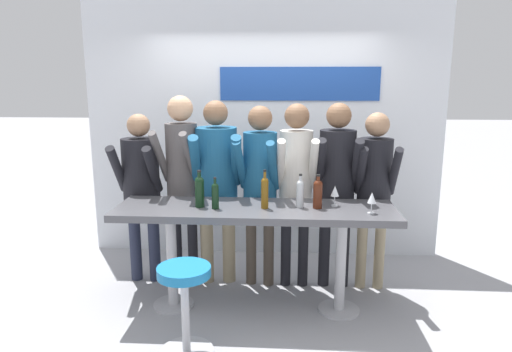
# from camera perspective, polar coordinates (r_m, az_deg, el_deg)

# --- Properties ---
(ground_plane) EXTENTS (40.00, 40.00, 0.00)m
(ground_plane) POSITION_cam_1_polar(r_m,az_deg,el_deg) (4.22, -0.09, -16.18)
(ground_plane) COLOR #9E9EA3
(back_wall) EXTENTS (3.98, 0.12, 2.86)m
(back_wall) POSITION_cam_1_polar(r_m,az_deg,el_deg) (5.16, 0.99, 5.79)
(back_wall) COLOR silver
(back_wall) RESTS_ON ground_plane
(tasting_table) EXTENTS (2.38, 0.64, 0.93)m
(tasting_table) POSITION_cam_1_polar(r_m,az_deg,el_deg) (3.91, -0.09, -5.82)
(tasting_table) COLOR #4C4C51
(tasting_table) RESTS_ON ground_plane
(bar_stool) EXTENTS (0.40, 0.40, 0.69)m
(bar_stool) POSITION_cam_1_polar(r_m,az_deg,el_deg) (3.44, -8.89, -14.69)
(bar_stool) COLOR #B2B2B7
(bar_stool) RESTS_ON ground_plane
(person_far_left) EXTENTS (0.43, 0.53, 1.68)m
(person_far_left) POSITION_cam_1_polar(r_m,az_deg,el_deg) (4.56, -14.19, -0.46)
(person_far_left) COLOR #23283D
(person_far_left) RESTS_ON ground_plane
(person_left) EXTENTS (0.41, 0.56, 1.85)m
(person_left) POSITION_cam_1_polar(r_m,az_deg,el_deg) (4.42, -9.26, 1.20)
(person_left) COLOR black
(person_left) RESTS_ON ground_plane
(person_center_left) EXTENTS (0.51, 0.62, 1.80)m
(person_center_left) POSITION_cam_1_polar(r_m,az_deg,el_deg) (4.39, -4.95, 0.39)
(person_center_left) COLOR gray
(person_center_left) RESTS_ON ground_plane
(person_center) EXTENTS (0.43, 0.56, 1.76)m
(person_center) POSITION_cam_1_polar(r_m,az_deg,el_deg) (4.31, 0.48, 0.12)
(person_center) COLOR #473D33
(person_center) RESTS_ON ground_plane
(person_center_right) EXTENTS (0.38, 0.52, 1.78)m
(person_center_right) POSITION_cam_1_polar(r_m,az_deg,el_deg) (4.30, 5.01, 0.31)
(person_center_right) COLOR black
(person_center_right) RESTS_ON ground_plane
(person_right) EXTENTS (0.42, 0.55, 1.79)m
(person_right) POSITION_cam_1_polar(r_m,az_deg,el_deg) (4.34, 10.06, 0.18)
(person_right) COLOR black
(person_right) RESTS_ON ground_plane
(person_far_right) EXTENTS (0.38, 0.51, 1.70)m
(person_far_right) POSITION_cam_1_polar(r_m,az_deg,el_deg) (4.38, 14.60, -0.55)
(person_far_right) COLOR gray
(person_far_right) RESTS_ON ground_plane
(wine_bottle_0) EXTENTS (0.06, 0.06, 0.33)m
(wine_bottle_0) POSITION_cam_1_polar(r_m,az_deg,el_deg) (3.81, 1.10, -1.91)
(wine_bottle_0) COLOR brown
(wine_bottle_0) RESTS_ON tasting_table
(wine_bottle_1) EXTENTS (0.08, 0.08, 0.32)m
(wine_bottle_1) POSITION_cam_1_polar(r_m,az_deg,el_deg) (3.87, -7.07, -1.76)
(wine_bottle_1) COLOR black
(wine_bottle_1) RESTS_ON tasting_table
(wine_bottle_2) EXTENTS (0.08, 0.08, 0.29)m
(wine_bottle_2) POSITION_cam_1_polar(r_m,az_deg,el_deg) (3.84, 7.73, -2.07)
(wine_bottle_2) COLOR #4C1E0F
(wine_bottle_2) RESTS_ON tasting_table
(wine_bottle_3) EXTENTS (0.06, 0.06, 0.29)m
(wine_bottle_3) POSITION_cam_1_polar(r_m,az_deg,el_deg) (3.85, 5.55, -2.04)
(wine_bottle_3) COLOR #B7BCC1
(wine_bottle_3) RESTS_ON tasting_table
(wine_bottle_4) EXTENTS (0.06, 0.06, 0.27)m
(wine_bottle_4) POSITION_cam_1_polar(r_m,az_deg,el_deg) (3.81, -5.12, -2.31)
(wine_bottle_4) COLOR black
(wine_bottle_4) RESTS_ON tasting_table
(wine_glass_0) EXTENTS (0.07, 0.07, 0.18)m
(wine_glass_0) POSITION_cam_1_polar(r_m,az_deg,el_deg) (3.77, 14.28, -2.75)
(wine_glass_0) COLOR silver
(wine_glass_0) RESTS_ON tasting_table
(wine_glass_1) EXTENTS (0.07, 0.07, 0.18)m
(wine_glass_1) POSITION_cam_1_polar(r_m,az_deg,el_deg) (3.94, 9.84, -1.94)
(wine_glass_1) COLOR silver
(wine_glass_1) RESTS_ON tasting_table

